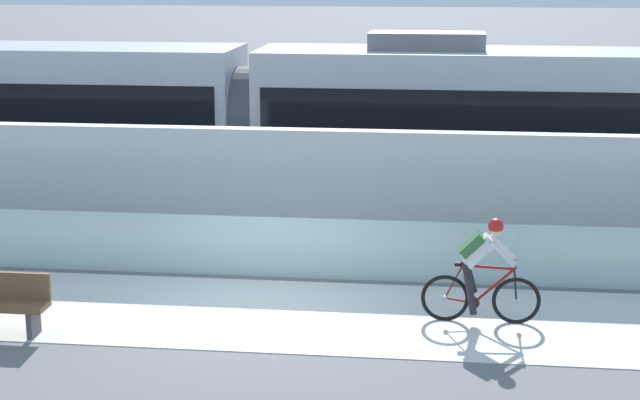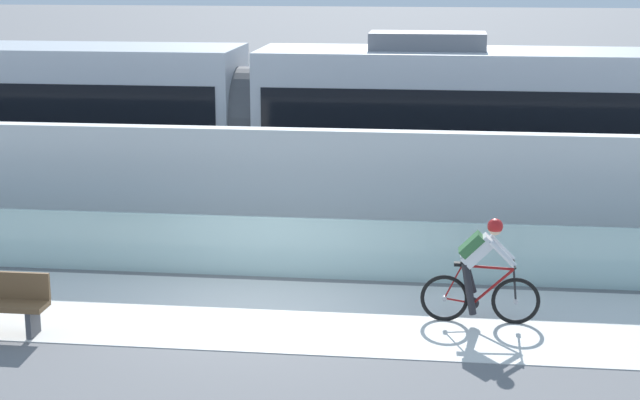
{
  "view_description": "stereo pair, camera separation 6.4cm",
  "coord_description": "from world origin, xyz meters",
  "views": [
    {
      "loc": [
        2.73,
        -14.58,
        5.32
      ],
      "look_at": [
        0.72,
        2.35,
        1.25
      ],
      "focal_mm": 57.23,
      "sensor_mm": 36.0,
      "label": 1
    },
    {
      "loc": [
        2.8,
        -14.58,
        5.32
      ],
      "look_at": [
        0.72,
        2.35,
        1.25
      ],
      "focal_mm": 57.23,
      "sensor_mm": 36.0,
      "label": 2
    }
  ],
  "objects": [
    {
      "name": "concrete_barrier_wall",
      "position": [
        0.0,
        3.65,
        1.13
      ],
      "size": [
        32.0,
        0.36,
        2.26
      ],
      "primitive_type": "cube",
      "color": "white",
      "rests_on": "ground"
    },
    {
      "name": "glass_parapet",
      "position": [
        0.0,
        1.85,
        0.52
      ],
      "size": [
        32.0,
        0.05,
        1.05
      ],
      "primitive_type": "cube",
      "color": "silver",
      "rests_on": "ground"
    },
    {
      "name": "tram_rail_near",
      "position": [
        0.0,
        6.13,
        0.0
      ],
      "size": [
        32.0,
        0.08,
        0.01
      ],
      "primitive_type": "cube",
      "color": "#595654",
      "rests_on": "ground"
    },
    {
      "name": "cyclist_on_bike",
      "position": [
        3.39,
        -0.0,
        0.8
      ],
      "size": [
        1.77,
        0.58,
        1.61
      ],
      "color": "black",
      "rests_on": "ground"
    },
    {
      "name": "tram_rail_far",
      "position": [
        0.0,
        7.57,
        0.0
      ],
      "size": [
        32.0,
        0.08,
        0.01
      ],
      "primitive_type": "cube",
      "color": "#595654",
      "rests_on": "ground"
    },
    {
      "name": "ground_plane",
      "position": [
        0.0,
        0.0,
        0.0
      ],
      "size": [
        200.0,
        200.0,
        0.0
      ],
      "primitive_type": "plane",
      "color": "slate"
    },
    {
      "name": "tram",
      "position": [
        -1.37,
        6.85,
        1.89
      ],
      "size": [
        22.56,
        2.54,
        3.81
      ],
      "color": "silver",
      "rests_on": "ground"
    },
    {
      "name": "bike_path_deck",
      "position": [
        0.0,
        0.0,
        0.01
      ],
      "size": [
        32.0,
        3.2,
        0.01
      ],
      "primitive_type": "cube",
      "color": "silver",
      "rests_on": "ground"
    }
  ]
}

